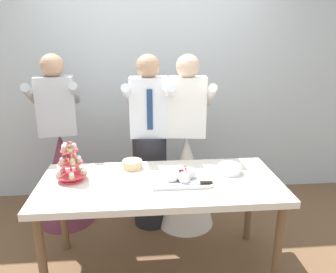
{
  "coord_description": "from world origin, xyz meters",
  "views": [
    {
      "loc": [
        -0.14,
        -2.23,
        1.84
      ],
      "look_at": [
        0.07,
        0.15,
        1.07
      ],
      "focal_mm": 35.04,
      "sensor_mm": 36.0,
      "label": 1
    }
  ],
  "objects_px": {
    "main_cake_tray": "(180,176)",
    "plate_stack": "(229,169)",
    "cupcake_stand": "(70,164)",
    "person_bride": "(186,169)",
    "person_groom": "(150,153)",
    "dessert_table": "(160,190)",
    "round_cake": "(132,165)",
    "person_guest": "(63,167)"
  },
  "relations": [
    {
      "from": "cupcake_stand",
      "to": "person_bride",
      "type": "height_order",
      "value": "person_bride"
    },
    {
      "from": "plate_stack",
      "to": "cupcake_stand",
      "type": "bearing_deg",
      "value": -178.76
    },
    {
      "from": "plate_stack",
      "to": "person_bride",
      "type": "relative_size",
      "value": 0.11
    },
    {
      "from": "main_cake_tray",
      "to": "plate_stack",
      "type": "relative_size",
      "value": 2.28
    },
    {
      "from": "cupcake_stand",
      "to": "main_cake_tray",
      "type": "distance_m",
      "value": 0.82
    },
    {
      "from": "person_groom",
      "to": "round_cake",
      "type": "bearing_deg",
      "value": -109.54
    },
    {
      "from": "dessert_table",
      "to": "person_bride",
      "type": "height_order",
      "value": "person_bride"
    },
    {
      "from": "main_cake_tray",
      "to": "round_cake",
      "type": "height_order",
      "value": "main_cake_tray"
    },
    {
      "from": "cupcake_stand",
      "to": "round_cake",
      "type": "xyz_separation_m",
      "value": [
        0.45,
        0.16,
        -0.1
      ]
    },
    {
      "from": "round_cake",
      "to": "cupcake_stand",
      "type": "bearing_deg",
      "value": -160.06
    },
    {
      "from": "dessert_table",
      "to": "person_guest",
      "type": "distance_m",
      "value": 1.22
    },
    {
      "from": "dessert_table",
      "to": "cupcake_stand",
      "type": "distance_m",
      "value": 0.7
    },
    {
      "from": "main_cake_tray",
      "to": "person_bride",
      "type": "distance_m",
      "value": 0.72
    },
    {
      "from": "main_cake_tray",
      "to": "cupcake_stand",
      "type": "bearing_deg",
      "value": 173.54
    },
    {
      "from": "plate_stack",
      "to": "round_cake",
      "type": "bearing_deg",
      "value": 169.84
    },
    {
      "from": "person_bride",
      "to": "person_guest",
      "type": "height_order",
      "value": "same"
    },
    {
      "from": "dessert_table",
      "to": "main_cake_tray",
      "type": "bearing_deg",
      "value": -5.98
    },
    {
      "from": "main_cake_tray",
      "to": "person_guest",
      "type": "xyz_separation_m",
      "value": [
        -1.05,
        0.82,
        -0.23
      ]
    },
    {
      "from": "main_cake_tray",
      "to": "plate_stack",
      "type": "bearing_deg",
      "value": 16.21
    },
    {
      "from": "person_groom",
      "to": "person_guest",
      "type": "xyz_separation_m",
      "value": [
        -0.85,
        0.13,
        -0.16
      ]
    },
    {
      "from": "person_groom",
      "to": "plate_stack",
      "type": "bearing_deg",
      "value": -43.22
    },
    {
      "from": "round_cake",
      "to": "plate_stack",
      "type": "bearing_deg",
      "value": -10.16
    },
    {
      "from": "dessert_table",
      "to": "person_groom",
      "type": "height_order",
      "value": "person_groom"
    },
    {
      "from": "dessert_table",
      "to": "round_cake",
      "type": "xyz_separation_m",
      "value": [
        -0.21,
        0.24,
        0.11
      ]
    },
    {
      "from": "cupcake_stand",
      "to": "round_cake",
      "type": "distance_m",
      "value": 0.49
    },
    {
      "from": "person_groom",
      "to": "person_bride",
      "type": "bearing_deg",
      "value": -3.57
    },
    {
      "from": "dessert_table",
      "to": "person_guest",
      "type": "height_order",
      "value": "person_guest"
    },
    {
      "from": "plate_stack",
      "to": "person_guest",
      "type": "height_order",
      "value": "person_guest"
    },
    {
      "from": "person_bride",
      "to": "cupcake_stand",
      "type": "bearing_deg",
      "value": -148.75
    },
    {
      "from": "main_cake_tray",
      "to": "plate_stack",
      "type": "height_order",
      "value": "main_cake_tray"
    },
    {
      "from": "cupcake_stand",
      "to": "dessert_table",
      "type": "bearing_deg",
      "value": -6.57
    },
    {
      "from": "round_cake",
      "to": "person_bride",
      "type": "bearing_deg",
      "value": 39.55
    },
    {
      "from": "person_guest",
      "to": "round_cake",
      "type": "bearing_deg",
      "value": -39.22
    },
    {
      "from": "person_bride",
      "to": "person_groom",
      "type": "bearing_deg",
      "value": 176.43
    },
    {
      "from": "dessert_table",
      "to": "main_cake_tray",
      "type": "xyz_separation_m",
      "value": [
        0.15,
        -0.02,
        0.11
      ]
    },
    {
      "from": "person_groom",
      "to": "dessert_table",
      "type": "bearing_deg",
      "value": -85.22
    },
    {
      "from": "person_groom",
      "to": "person_bride",
      "type": "xyz_separation_m",
      "value": [
        0.35,
        -0.02,
        -0.16
      ]
    },
    {
      "from": "cupcake_stand",
      "to": "main_cake_tray",
      "type": "relative_size",
      "value": 0.7
    },
    {
      "from": "plate_stack",
      "to": "person_bride",
      "type": "xyz_separation_m",
      "value": [
        -0.26,
        0.55,
        -0.23
      ]
    },
    {
      "from": "cupcake_stand",
      "to": "round_cake",
      "type": "relative_size",
      "value": 1.27
    },
    {
      "from": "dessert_table",
      "to": "round_cake",
      "type": "bearing_deg",
      "value": 131.4
    },
    {
      "from": "cupcake_stand",
      "to": "person_groom",
      "type": "relative_size",
      "value": 0.18
    }
  ]
}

